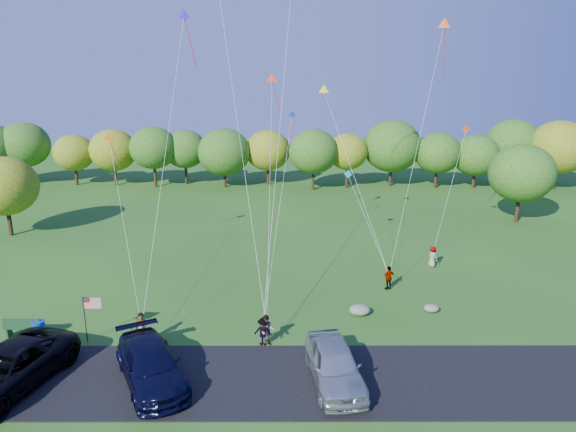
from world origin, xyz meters
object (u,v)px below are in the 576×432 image
Objects in this scene: minivan_navy at (151,365)px; park_bench at (23,327)px; flyer_b at (267,330)px; minivan_dark at (7,369)px; trash_barrel at (39,330)px; minivan_silver at (335,365)px; flyer_e at (432,257)px; flyer_a at (142,329)px; flyer_d at (389,278)px; flyer_c at (263,332)px.

park_bench is (-7.98, 4.24, -0.33)m from minivan_navy.
park_bench is (-13.14, 0.83, -0.24)m from flyer_b.
minivan_dark is 6.95× the size of trash_barrel.
minivan_silver is at bearing -14.71° from park_bench.
minivan_silver is (8.38, -0.07, 0.05)m from minivan_navy.
minivan_dark is 4.99m from park_bench.
park_bench is at bearing 84.98° from flyer_e.
minivan_silver is 2.66× the size of park_bench.
minivan_dark is 6.29m from flyer_a.
flyer_b reaches higher than trash_barrel.
flyer_d is at bearing 17.69° from trash_barrel.
flyer_b reaches higher than flyer_c.
flyer_a is at bearing 84.07° from minivan_navy.
flyer_d is at bearing 59.30° from minivan_silver.
minivan_silver is 11.52m from flyer_d.
flyer_a is (-9.73, 3.48, -0.07)m from minivan_silver.
park_bench is (-20.87, -6.29, -0.21)m from flyer_d.
trash_barrel is at bearing 85.89° from flyer_e.
park_bench is (-1.67, 4.69, -0.40)m from minivan_dark.
flyer_b is 0.21m from flyer_c.
minivan_navy is 9.04m from park_bench.
flyer_e is 26.11m from trash_barrel.
minivan_dark is at bearing -151.01° from flyer_a.
flyer_e is (3.97, 4.05, -0.02)m from flyer_d.
flyer_d is (7.93, 7.13, 0.04)m from flyer_c.
minivan_silver reaches higher than trash_barrel.
minivan_dark reaches higher than minivan_navy.
flyer_c is 10.66m from flyer_d.
minivan_navy is 1.11× the size of minivan_silver.
flyer_d is at bearing 107.93° from flyer_e.
minivan_dark is 1.26× the size of minivan_silver.
minivan_silver is 2.97× the size of flyer_a.
flyer_b is 1.04× the size of flyer_d.
flyer_e reaches higher than trash_barrel.
minivan_dark is at bearing 28.76° from flyer_c.
minivan_dark is 4.18× the size of flyer_d.
minivan_silver is at bearing 144.40° from flyer_c.
minivan_dark reaches higher than flyer_d.
flyer_a is at bearing -7.10° from park_bench.
flyer_d reaches higher than flyer_c.
trash_barrel is (-5.74, 0.76, -0.42)m from flyer_a.
flyer_c is at bearing -8.84° from flyer_a.
minivan_silver reaches higher than flyer_d.
flyer_e is (11.90, 11.18, 0.03)m from flyer_c.
flyer_a is 6.31m from flyer_c.
flyer_d is (4.50, 10.61, -0.17)m from minivan_silver.
minivan_dark is at bearing 156.63° from minivan_navy.
minivan_dark is 4.71m from trash_barrel.
minivan_silver is 4.75m from flyer_b.
trash_barrel is (-19.97, -6.37, -0.32)m from flyer_d.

